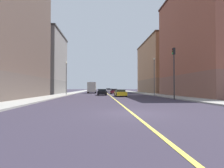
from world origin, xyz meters
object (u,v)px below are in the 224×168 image
at_px(building_right_midblock, 41,63).
at_px(car_white, 110,90).
at_px(street_lamp_right_near, 66,75).
at_px(car_red, 94,90).
at_px(car_yellow, 120,93).
at_px(car_green, 93,90).
at_px(street_lamp_left_near, 154,73).
at_px(building_left_mid, 161,67).
at_px(car_maroon, 114,91).
at_px(traffic_light_left_near, 174,66).
at_px(box_truck, 92,87).
at_px(building_left_near, 207,41).
at_px(car_black, 102,92).
at_px(car_silver, 108,90).

distance_m(building_right_midblock, car_white, 26.63).
xyz_separation_m(street_lamp_right_near, car_red, (4.28, 37.57, -3.64)).
height_order(car_white, car_yellow, car_white).
bearing_deg(car_green, car_yellow, -79.12).
bearing_deg(street_lamp_left_near, building_left_mid, 66.95).
height_order(building_left_mid, car_maroon, building_left_mid).
bearing_deg(car_maroon, street_lamp_right_near, -136.94).
xyz_separation_m(car_maroon, car_yellow, (0.05, -14.94, -0.01)).
bearing_deg(traffic_light_left_near, box_truck, 112.61).
relative_size(car_maroon, car_yellow, 1.00).
relative_size(car_white, car_yellow, 0.88).
distance_m(building_left_near, box_truck, 31.76).
height_order(car_maroon, box_truck, box_truck).
distance_m(street_lamp_right_near, car_white, 28.99).
height_order(car_green, car_white, car_green).
relative_size(car_green, car_black, 1.05).
bearing_deg(building_right_midblock, building_left_near, -24.78).
bearing_deg(building_left_near, street_lamp_left_near, 147.33).
height_order(building_right_midblock, car_red, building_right_midblock).
xyz_separation_m(car_white, car_yellow, (0.33, -32.06, -0.01)).
distance_m(building_left_near, street_lamp_left_near, 10.76).
xyz_separation_m(building_left_mid, car_yellow, (-15.15, -22.08, -7.29)).
bearing_deg(traffic_light_left_near, car_yellow, 125.37).
distance_m(car_maroon, car_silver, 25.64).
bearing_deg(street_lamp_left_near, car_yellow, -154.58).
bearing_deg(car_silver, street_lamp_right_near, -105.90).
distance_m(traffic_light_left_near, car_black, 17.50).
bearing_deg(car_yellow, street_lamp_left_near, 25.42).
bearing_deg(car_green, building_right_midblock, -124.35).
relative_size(car_silver, box_truck, 0.60).
relative_size(building_left_mid, street_lamp_right_near, 3.31).
bearing_deg(street_lamp_left_near, traffic_light_left_near, -94.76).
height_order(building_left_mid, car_red, building_left_mid).
height_order(car_yellow, car_silver, car_silver).
bearing_deg(building_left_near, building_right_midblock, 155.22).
relative_size(traffic_light_left_near, street_lamp_left_near, 0.93).
xyz_separation_m(building_left_near, street_lamp_right_near, (-25.67, 6.81, -5.56)).
bearing_deg(car_maroon, car_white, 90.94).
bearing_deg(car_yellow, box_truck, 106.27).
xyz_separation_m(car_black, box_truck, (-2.75, 15.10, 1.01)).
bearing_deg(box_truck, traffic_light_left_near, -67.39).
bearing_deg(building_left_mid, car_white, 147.18).
relative_size(building_left_near, car_black, 4.71).
xyz_separation_m(building_left_near, car_yellow, (-15.15, 1.65, -9.17)).
height_order(car_black, box_truck, box_truck).
relative_size(building_right_midblock, car_silver, 3.50).
bearing_deg(car_black, building_left_mid, 42.01).
distance_m(street_lamp_right_near, car_black, 8.11).
bearing_deg(car_silver, car_yellow, -89.39).
bearing_deg(building_left_mid, building_right_midblock, -166.26).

